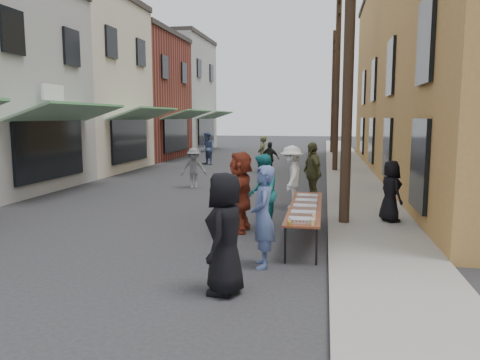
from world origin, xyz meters
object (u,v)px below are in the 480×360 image
(guest_front_a, at_px, (225,234))
(utility_pole_near, at_px, (349,43))
(serving_table, at_px, (305,208))
(guest_front_c, at_px, (262,192))
(utility_pole_mid, at_px, (337,81))
(server, at_px, (391,191))
(utility_pole_far, at_px, (333,93))
(catering_tray_sausage, at_px, (302,220))

(guest_front_a, bearing_deg, utility_pole_near, 162.80)
(serving_table, distance_m, guest_front_c, 1.28)
(utility_pole_mid, distance_m, server, 12.30)
(guest_front_a, distance_m, guest_front_c, 4.22)
(utility_pole_far, bearing_deg, serving_table, -92.06)
(utility_pole_near, height_order, serving_table, utility_pole_near)
(utility_pole_mid, bearing_deg, guest_front_a, -96.72)
(utility_pole_mid, xyz_separation_m, catering_tray_sausage, (-0.92, -15.10, -3.71))
(guest_front_c, height_order, server, guest_front_c)
(serving_table, bearing_deg, server, 40.36)
(catering_tray_sausage, relative_size, server, 0.32)
(utility_pole_near, relative_size, server, 5.80)
(catering_tray_sausage, bearing_deg, utility_pole_mid, 86.53)
(catering_tray_sausage, distance_m, guest_front_c, 2.57)
(utility_pole_near, relative_size, serving_table, 2.25)
(guest_front_c, xyz_separation_m, server, (3.13, 1.07, -0.05))
(guest_front_c, bearing_deg, server, 104.00)
(guest_front_c, bearing_deg, utility_pole_mid, 166.34)
(utility_pole_mid, height_order, utility_pole_far, same)
(utility_pole_near, bearing_deg, utility_pole_mid, 90.00)
(utility_pole_far, xyz_separation_m, catering_tray_sausage, (-0.92, -27.10, -3.71))
(serving_table, bearing_deg, guest_front_c, 147.21)
(serving_table, height_order, catering_tray_sausage, catering_tray_sausage)
(catering_tray_sausage, bearing_deg, guest_front_a, -119.99)
(utility_pole_near, xyz_separation_m, utility_pole_mid, (0.00, 12.00, 0.00))
(serving_table, bearing_deg, guest_front_a, -107.09)
(utility_pole_mid, xyz_separation_m, guest_front_c, (-1.98, -12.77, -3.57))
(utility_pole_near, xyz_separation_m, catering_tray_sausage, (-0.92, -3.10, -3.71))
(utility_pole_mid, bearing_deg, server, -84.41)
(catering_tray_sausage, xyz_separation_m, server, (2.06, 3.40, 0.09))
(serving_table, bearing_deg, utility_pole_near, 57.82)
(utility_pole_mid, distance_m, guest_front_c, 13.41)
(utility_pole_near, height_order, guest_front_c, utility_pole_near)
(serving_table, distance_m, guest_front_a, 3.70)
(catering_tray_sausage, distance_m, server, 3.98)
(utility_pole_mid, distance_m, catering_tray_sausage, 15.58)
(utility_pole_near, distance_m, catering_tray_sausage, 4.92)
(server, bearing_deg, guest_front_c, 85.27)
(utility_pole_near, bearing_deg, guest_front_a, -111.87)
(utility_pole_far, xyz_separation_m, server, (1.15, -23.70, -3.62))
(utility_pole_far, xyz_separation_m, guest_front_a, (-2.00, -28.99, -3.55))
(utility_pole_near, bearing_deg, utility_pole_far, 90.00)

